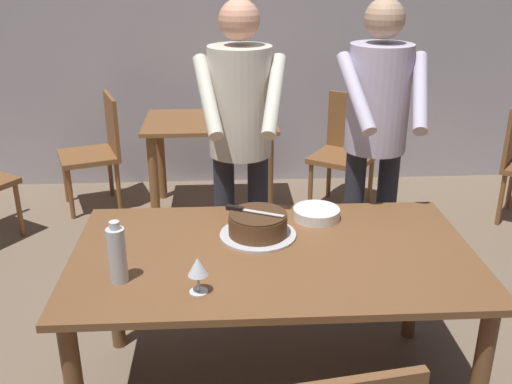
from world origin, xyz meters
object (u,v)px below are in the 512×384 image
at_px(background_table, 211,141).
at_px(background_chair_1, 98,148).
at_px(person_cutting_cake, 240,131).
at_px(wine_glass_near, 198,268).
at_px(main_dining_table, 273,272).
at_px(cake_on_platter, 258,226).
at_px(background_chair_0, 347,148).
at_px(plate_stack, 316,213).
at_px(water_bottle, 117,254).
at_px(cake_knife, 243,210).
at_px(person_standing_beside, 376,127).

distance_m(background_table, background_chair_1, 0.92).
xyz_separation_m(person_cutting_cake, background_chair_1, (-1.09, 1.60, -0.58)).
relative_size(wine_glass_near, person_cutting_cake, 0.08).
relative_size(main_dining_table, background_table, 1.69).
height_order(wine_glass_near, person_cutting_cake, person_cutting_cake).
distance_m(cake_on_platter, background_table, 2.03).
xyz_separation_m(cake_on_platter, background_chair_0, (0.82, 2.03, -0.31)).
xyz_separation_m(main_dining_table, plate_stack, (0.23, 0.32, 0.12)).
bearing_deg(background_chair_0, water_bottle, -119.97).
relative_size(cake_on_platter, cake_knife, 1.34).
xyz_separation_m(cake_on_platter, cake_knife, (-0.06, 0.03, 0.06)).
bearing_deg(water_bottle, plate_stack, 32.02).
relative_size(wine_glass_near, water_bottle, 0.58).
height_order(cake_knife, wine_glass_near, wine_glass_near).
bearing_deg(cake_knife, person_standing_beside, 37.38).
xyz_separation_m(person_cutting_cake, person_standing_beside, (0.71, 0.03, 0.00)).
distance_m(background_chair_0, background_chair_1, 1.97).
distance_m(wine_glass_near, background_chair_0, 2.73).
bearing_deg(background_table, plate_stack, -73.94).
bearing_deg(wine_glass_near, background_table, 89.87).
height_order(person_standing_beside, background_chair_1, person_standing_beside).
height_order(cake_on_platter, person_cutting_cake, person_cutting_cake).
height_order(wine_glass_near, background_chair_0, background_chair_0).
xyz_separation_m(main_dining_table, person_standing_beside, (0.60, 0.73, 0.42)).
relative_size(person_cutting_cake, background_chair_1, 1.91).
bearing_deg(background_chair_1, person_cutting_cake, -55.82).
xyz_separation_m(plate_stack, background_chair_0, (0.54, 1.86, -0.28)).
bearing_deg(cake_knife, main_dining_table, -55.85).
height_order(cake_on_platter, water_bottle, water_bottle).
relative_size(cake_on_platter, water_bottle, 1.36).
xyz_separation_m(plate_stack, background_table, (-0.53, 1.84, -0.20)).
relative_size(cake_on_platter, background_chair_1, 0.38).
bearing_deg(main_dining_table, background_chair_1, 117.58).
bearing_deg(background_chair_0, background_chair_1, 176.67).
xyz_separation_m(main_dining_table, person_cutting_cake, (-0.11, 0.70, 0.42)).
distance_m(cake_knife, water_bottle, 0.62).
bearing_deg(background_chair_1, wine_glass_near, -70.98).
height_order(cake_knife, person_standing_beside, person_standing_beside).
relative_size(wine_glass_near, background_table, 0.14).
relative_size(person_cutting_cake, background_chair_0, 1.91).
bearing_deg(wine_glass_near, background_chair_1, 109.02).
distance_m(cake_on_platter, background_chair_0, 2.21).
distance_m(cake_on_platter, wine_glass_near, 0.52).
bearing_deg(water_bottle, background_chair_0, 60.03).
distance_m(plate_stack, wine_glass_near, 0.82).
xyz_separation_m(plate_stack, person_standing_beside, (0.37, 0.41, 0.30)).
bearing_deg(person_standing_beside, background_chair_1, 138.86).
bearing_deg(cake_on_platter, person_cutting_cake, 95.93).
bearing_deg(background_chair_0, person_standing_beside, -96.70).
distance_m(cake_on_platter, background_chair_1, 2.45).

